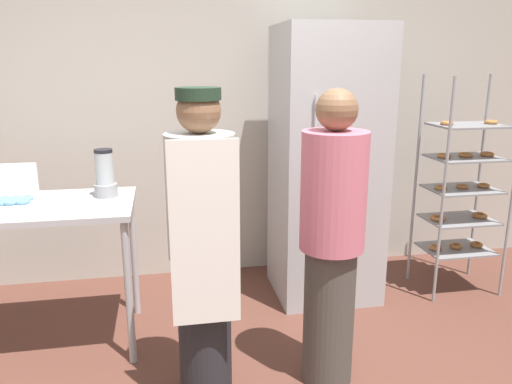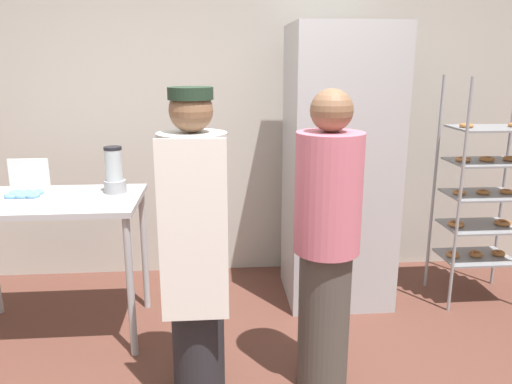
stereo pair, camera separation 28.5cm
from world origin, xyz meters
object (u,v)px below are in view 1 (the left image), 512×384
(person_baker, at_px, (203,245))
(refrigerator, at_px, (327,166))
(donut_box, at_px, (14,202))
(person_customer, at_px, (332,241))
(baking_rack, at_px, (462,189))
(blender_pitcher, at_px, (105,175))

(person_baker, bearing_deg, refrigerator, 46.80)
(donut_box, distance_m, person_customer, 1.79)
(refrigerator, xyz_separation_m, baking_rack, (1.04, -0.12, -0.19))
(donut_box, bearing_deg, refrigerator, 14.21)
(baking_rack, height_order, person_baker, baking_rack)
(person_baker, bearing_deg, baking_rack, 24.80)
(blender_pitcher, xyz_separation_m, person_baker, (0.54, -0.78, -0.21))
(baking_rack, bearing_deg, donut_box, -172.77)
(person_customer, bearing_deg, donut_box, 161.80)
(person_customer, bearing_deg, person_baker, 179.70)
(refrigerator, distance_m, blender_pitcher, 1.56)
(donut_box, height_order, person_baker, person_baker)
(refrigerator, relative_size, person_baker, 1.23)
(baking_rack, distance_m, donut_box, 3.08)
(donut_box, xyz_separation_m, person_baker, (1.02, -0.55, -0.12))
(blender_pitcher, distance_m, person_baker, 0.97)
(refrigerator, distance_m, person_baker, 1.47)
(baking_rack, bearing_deg, person_baker, -155.20)
(person_baker, bearing_deg, donut_box, 151.43)
(refrigerator, height_order, person_baker, refrigerator)
(blender_pitcher, bearing_deg, person_customer, -32.81)
(refrigerator, height_order, blender_pitcher, refrigerator)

